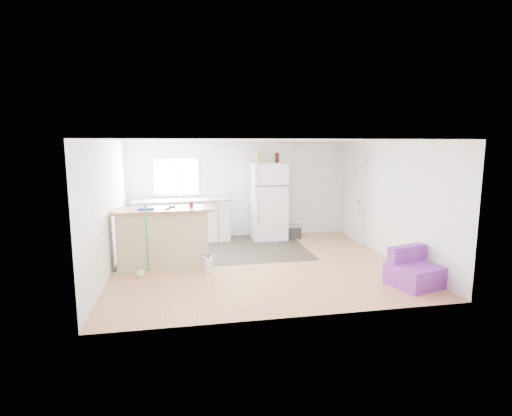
{
  "coord_description": "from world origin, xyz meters",
  "views": [
    {
      "loc": [
        -1.47,
        -7.44,
        2.34
      ],
      "look_at": [
        0.09,
        0.7,
        1.0
      ],
      "focal_mm": 28.0,
      "sensor_mm": 36.0,
      "label": 1
    }
  ],
  "objects_px": {
    "cooler": "(291,231)",
    "blue_tray": "(146,208)",
    "bottle_left": "(276,158)",
    "bottle_right": "(278,158)",
    "peninsula": "(163,237)",
    "refrigerator": "(269,201)",
    "cleaner_jug": "(208,264)",
    "purple_seat": "(414,272)",
    "red_cup": "(191,204)",
    "mop": "(142,264)",
    "cardboard_box": "(260,157)",
    "kitchen_cabinets": "(182,220)"
  },
  "relations": [
    {
      "from": "cleaner_jug",
      "to": "cardboard_box",
      "type": "height_order",
      "value": "cardboard_box"
    },
    {
      "from": "cooler",
      "to": "mop",
      "type": "distance_m",
      "value": 4.13
    },
    {
      "from": "cooler",
      "to": "cardboard_box",
      "type": "xyz_separation_m",
      "value": [
        -0.78,
        0.07,
        1.85
      ]
    },
    {
      "from": "cooler",
      "to": "red_cup",
      "type": "bearing_deg",
      "value": -153.33
    },
    {
      "from": "bottle_left",
      "to": "bottle_right",
      "type": "relative_size",
      "value": 1.0
    },
    {
      "from": "mop",
      "to": "purple_seat",
      "type": "bearing_deg",
      "value": -18.47
    },
    {
      "from": "refrigerator",
      "to": "mop",
      "type": "relative_size",
      "value": 1.43
    },
    {
      "from": "kitchen_cabinets",
      "to": "mop",
      "type": "height_order",
      "value": "kitchen_cabinets"
    },
    {
      "from": "cooler",
      "to": "cleaner_jug",
      "type": "distance_m",
      "value": 3.19
    },
    {
      "from": "red_cup",
      "to": "bottle_left",
      "type": "xyz_separation_m",
      "value": [
        2.12,
        1.77,
        0.82
      ]
    },
    {
      "from": "cleaner_jug",
      "to": "red_cup",
      "type": "relative_size",
      "value": 2.7
    },
    {
      "from": "kitchen_cabinets",
      "to": "mop",
      "type": "distance_m",
      "value": 2.62
    },
    {
      "from": "mop",
      "to": "cleaner_jug",
      "type": "bearing_deg",
      "value": 0.44
    },
    {
      "from": "peninsula",
      "to": "cleaner_jug",
      "type": "height_order",
      "value": "peninsula"
    },
    {
      "from": "cleaner_jug",
      "to": "mop",
      "type": "relative_size",
      "value": 0.25
    },
    {
      "from": "blue_tray",
      "to": "bottle_left",
      "type": "bearing_deg",
      "value": 32.25
    },
    {
      "from": "red_cup",
      "to": "blue_tray",
      "type": "relative_size",
      "value": 0.4
    },
    {
      "from": "cleaner_jug",
      "to": "bottle_right",
      "type": "relative_size",
      "value": 1.3
    },
    {
      "from": "purple_seat",
      "to": "bottle_left",
      "type": "xyz_separation_m",
      "value": [
        -1.47,
        3.69,
        1.78
      ]
    },
    {
      "from": "red_cup",
      "to": "bottle_right",
      "type": "height_order",
      "value": "bottle_right"
    },
    {
      "from": "refrigerator",
      "to": "purple_seat",
      "type": "relative_size",
      "value": 2.06
    },
    {
      "from": "refrigerator",
      "to": "cleaner_jug",
      "type": "bearing_deg",
      "value": -124.54
    },
    {
      "from": "bottle_left",
      "to": "bottle_right",
      "type": "bearing_deg",
      "value": 45.23
    },
    {
      "from": "peninsula",
      "to": "refrigerator",
      "type": "xyz_separation_m",
      "value": [
        2.49,
        1.88,
        0.37
      ]
    },
    {
      "from": "peninsula",
      "to": "refrigerator",
      "type": "bearing_deg",
      "value": 34.32
    },
    {
      "from": "cleaner_jug",
      "to": "blue_tray",
      "type": "relative_size",
      "value": 1.08
    },
    {
      "from": "peninsula",
      "to": "bottle_right",
      "type": "relative_size",
      "value": 7.46
    },
    {
      "from": "cardboard_box",
      "to": "cleaner_jug",
      "type": "bearing_deg",
      "value": -121.62
    },
    {
      "from": "kitchen_cabinets",
      "to": "mop",
      "type": "xyz_separation_m",
      "value": [
        -0.72,
        -2.5,
        -0.29
      ]
    },
    {
      "from": "cooler",
      "to": "blue_tray",
      "type": "bearing_deg",
      "value": -159.28
    },
    {
      "from": "cooler",
      "to": "blue_tray",
      "type": "height_order",
      "value": "blue_tray"
    },
    {
      "from": "mop",
      "to": "red_cup",
      "type": "height_order",
      "value": "mop"
    },
    {
      "from": "purple_seat",
      "to": "mop",
      "type": "relative_size",
      "value": 0.69
    },
    {
      "from": "kitchen_cabinets",
      "to": "bottle_left",
      "type": "height_order",
      "value": "bottle_left"
    },
    {
      "from": "mop",
      "to": "red_cup",
      "type": "distance_m",
      "value": 1.46
    },
    {
      "from": "cleaner_jug",
      "to": "bottle_right",
      "type": "height_order",
      "value": "bottle_right"
    },
    {
      "from": "peninsula",
      "to": "cleaner_jug",
      "type": "distance_m",
      "value": 1.06
    },
    {
      "from": "cardboard_box",
      "to": "bottle_left",
      "type": "distance_m",
      "value": 0.4
    },
    {
      "from": "cooler",
      "to": "blue_tray",
      "type": "xyz_separation_m",
      "value": [
        -3.34,
        -1.82,
        0.97
      ]
    },
    {
      "from": "peninsula",
      "to": "bottle_left",
      "type": "height_order",
      "value": "bottle_left"
    },
    {
      "from": "peninsula",
      "to": "blue_tray",
      "type": "xyz_separation_m",
      "value": [
        -0.3,
        -0.05,
        0.57
      ]
    },
    {
      "from": "cleaner_jug",
      "to": "mop",
      "type": "height_order",
      "value": "mop"
    },
    {
      "from": "peninsula",
      "to": "red_cup",
      "type": "height_order",
      "value": "red_cup"
    },
    {
      "from": "red_cup",
      "to": "bottle_left",
      "type": "distance_m",
      "value": 2.87
    },
    {
      "from": "bottle_left",
      "to": "peninsula",
      "type": "bearing_deg",
      "value": -145.66
    },
    {
      "from": "kitchen_cabinets",
      "to": "peninsula",
      "type": "height_order",
      "value": "kitchen_cabinets"
    },
    {
      "from": "cleaner_jug",
      "to": "refrigerator",
      "type": "bearing_deg",
      "value": 37.84
    },
    {
      "from": "peninsula",
      "to": "cardboard_box",
      "type": "relative_size",
      "value": 6.22
    },
    {
      "from": "red_cup",
      "to": "blue_tray",
      "type": "height_order",
      "value": "red_cup"
    },
    {
      "from": "purple_seat",
      "to": "blue_tray",
      "type": "bearing_deg",
      "value": 141.82
    }
  ]
}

